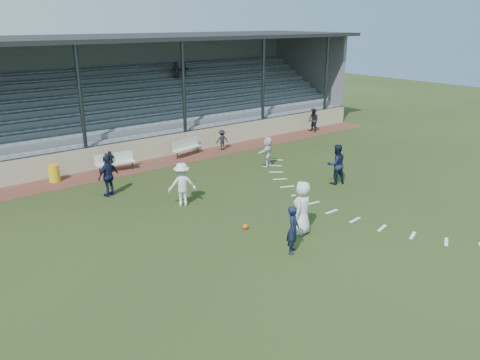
{
  "coord_description": "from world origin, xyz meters",
  "views": [
    {
      "loc": [
        -11.03,
        -11.73,
        7.48
      ],
      "look_at": [
        0.0,
        2.5,
        1.3
      ],
      "focal_mm": 35.0,
      "sensor_mm": 36.0,
      "label": 1
    }
  ],
  "objects_px": {
    "official": "(313,120)",
    "player_navy_lead": "(293,229)",
    "bench_left": "(115,160)",
    "trash_bin": "(54,173)",
    "bench_right": "(186,146)",
    "football": "(245,226)",
    "player_white_lead": "(302,208)"
  },
  "relations": [
    {
      "from": "player_navy_lead",
      "to": "official",
      "type": "xyz_separation_m",
      "value": [
        13.64,
        12.13,
        0.0
      ]
    },
    {
      "from": "trash_bin",
      "to": "football",
      "type": "distance_m",
      "value": 10.72
    },
    {
      "from": "football",
      "to": "player_white_lead",
      "type": "bearing_deg",
      "value": -46.17
    },
    {
      "from": "trash_bin",
      "to": "player_navy_lead",
      "type": "xyz_separation_m",
      "value": [
        4.07,
        -12.38,
        0.4
      ]
    },
    {
      "from": "trash_bin",
      "to": "player_navy_lead",
      "type": "height_order",
      "value": "player_navy_lead"
    },
    {
      "from": "bench_left",
      "to": "football",
      "type": "bearing_deg",
      "value": -77.19
    },
    {
      "from": "trash_bin",
      "to": "official",
      "type": "xyz_separation_m",
      "value": [
        17.71,
        -0.25,
        0.41
      ]
    },
    {
      "from": "football",
      "to": "official",
      "type": "relative_size",
      "value": 0.13
    },
    {
      "from": "bench_right",
      "to": "official",
      "type": "distance_m",
      "value": 10.18
    },
    {
      "from": "bench_right",
      "to": "player_navy_lead",
      "type": "bearing_deg",
      "value": -119.72
    },
    {
      "from": "bench_left",
      "to": "football",
      "type": "distance_m",
      "value": 9.79
    },
    {
      "from": "bench_right",
      "to": "bench_left",
      "type": "bearing_deg",
      "value": 169.43
    },
    {
      "from": "player_white_lead",
      "to": "player_navy_lead",
      "type": "height_order",
      "value": "player_white_lead"
    },
    {
      "from": "football",
      "to": "bench_left",
      "type": "bearing_deg",
      "value": 95.41
    },
    {
      "from": "player_navy_lead",
      "to": "player_white_lead",
      "type": "bearing_deg",
      "value": -3.85
    },
    {
      "from": "trash_bin",
      "to": "player_navy_lead",
      "type": "bearing_deg",
      "value": -71.8
    },
    {
      "from": "bench_right",
      "to": "trash_bin",
      "type": "height_order",
      "value": "bench_right"
    },
    {
      "from": "official",
      "to": "player_navy_lead",
      "type": "bearing_deg",
      "value": -44.75
    },
    {
      "from": "bench_left",
      "to": "player_navy_lead",
      "type": "bearing_deg",
      "value": -77.71
    },
    {
      "from": "trash_bin",
      "to": "bench_right",
      "type": "bearing_deg",
      "value": 0.44
    },
    {
      "from": "trash_bin",
      "to": "football",
      "type": "relative_size",
      "value": 3.91
    },
    {
      "from": "football",
      "to": "official",
      "type": "distance_m",
      "value": 16.85
    },
    {
      "from": "trash_bin",
      "to": "official",
      "type": "relative_size",
      "value": 0.5
    },
    {
      "from": "bench_left",
      "to": "bench_right",
      "type": "height_order",
      "value": "same"
    },
    {
      "from": "bench_left",
      "to": "player_navy_lead",
      "type": "xyz_separation_m",
      "value": [
        1.04,
        -12.15,
        0.26
      ]
    },
    {
      "from": "bench_right",
      "to": "trash_bin",
      "type": "xyz_separation_m",
      "value": [
        -7.53,
        -0.06,
        -0.15
      ]
    },
    {
      "from": "bench_right",
      "to": "trash_bin",
      "type": "relative_size",
      "value": 2.45
    },
    {
      "from": "trash_bin",
      "to": "football",
      "type": "height_order",
      "value": "trash_bin"
    },
    {
      "from": "bench_left",
      "to": "player_white_lead",
      "type": "height_order",
      "value": "player_white_lead"
    },
    {
      "from": "trash_bin",
      "to": "player_white_lead",
      "type": "distance_m",
      "value": 12.69
    },
    {
      "from": "bench_left",
      "to": "bench_right",
      "type": "relative_size",
      "value": 1.0
    },
    {
      "from": "football",
      "to": "player_navy_lead",
      "type": "relative_size",
      "value": 0.13
    }
  ]
}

